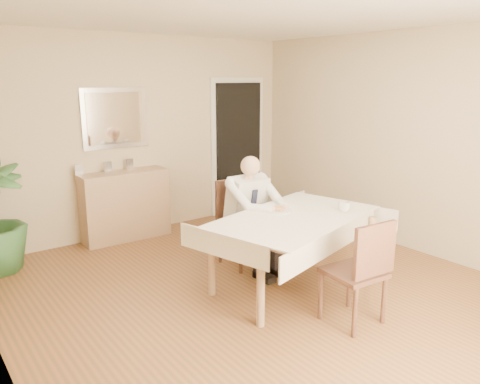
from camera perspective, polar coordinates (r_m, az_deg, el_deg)
room at (r=4.27m, az=2.83°, el=3.67°), size 5.00×5.02×2.60m
doorway at (r=7.18m, az=-0.24°, el=5.37°), size 0.96×0.07×2.10m
mirror at (r=6.17m, az=-14.98°, el=8.68°), size 0.86×0.04×0.76m
dining_table at (r=4.56m, az=6.64°, el=-3.95°), size 1.96×1.43×0.75m
chair_far at (r=5.24m, az=-0.07°, el=-3.00°), size 0.48×0.48×0.95m
chair_near at (r=4.04m, az=14.64°, el=-8.88°), size 0.47×0.47×0.93m
seated_man at (r=4.98m, az=1.95°, el=-2.06°), size 0.48×0.72×1.24m
plate at (r=4.67m, az=4.73°, el=-2.27°), size 0.26×0.26×0.02m
food at (r=4.67m, az=4.74°, el=-2.01°), size 0.14×0.14×0.06m
knife at (r=4.65m, az=5.60°, el=-2.14°), size 0.01×0.13×0.01m
fork at (r=4.60m, az=4.86°, el=-2.31°), size 0.01×0.13×0.01m
coffee_mug at (r=4.76m, az=12.59°, el=-1.75°), size 0.16×0.16×0.10m
sideboard at (r=6.22m, az=-13.83°, el=-1.58°), size 1.12×0.41×0.89m
photo_frame_left at (r=6.00m, az=-19.05°, el=2.54°), size 0.10×0.02×0.14m
photo_frame_center at (r=6.11m, az=-15.81°, el=2.96°), size 0.10×0.02×0.14m
photo_frame_right at (r=6.24m, az=-13.31°, el=3.33°), size 0.10×0.02×0.14m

